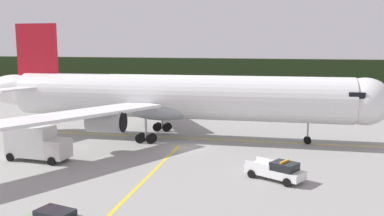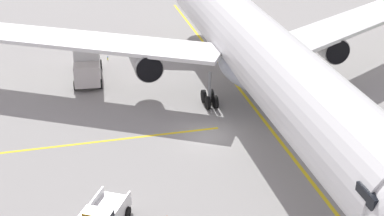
{
  "view_description": "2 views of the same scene",
  "coord_description": "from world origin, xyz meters",
  "px_view_note": "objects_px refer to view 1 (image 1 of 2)",
  "views": [
    {
      "loc": [
        15.67,
        -44.91,
        11.95
      ],
      "look_at": [
        -1.01,
        5.03,
        4.08
      ],
      "focal_mm": 38.37,
      "sensor_mm": 36.0,
      "label": 1
    },
    {
      "loc": [
        42.14,
        -6.62,
        23.29
      ],
      "look_at": [
        5.46,
        -2.03,
        5.3
      ],
      "focal_mm": 56.16,
      "sensor_mm": 36.0,
      "label": 2
    }
  ],
  "objects_px": {
    "ops_pickup_truck": "(277,170)",
    "catering_truck": "(36,143)",
    "airliner": "(173,98)",
    "apron_cone": "(276,164)"
  },
  "relations": [
    {
      "from": "airliner",
      "to": "catering_truck",
      "type": "bearing_deg",
      "value": -123.43
    },
    {
      "from": "catering_truck",
      "to": "apron_cone",
      "type": "bearing_deg",
      "value": 13.05
    },
    {
      "from": "airliner",
      "to": "ops_pickup_truck",
      "type": "xyz_separation_m",
      "value": [
        15.17,
        -13.49,
        -4.45
      ]
    },
    {
      "from": "apron_cone",
      "to": "ops_pickup_truck",
      "type": "bearing_deg",
      "value": -82.13
    },
    {
      "from": "ops_pickup_truck",
      "to": "catering_truck",
      "type": "distance_m",
      "value": 25.09
    },
    {
      "from": "catering_truck",
      "to": "apron_cone",
      "type": "relative_size",
      "value": 11.56
    },
    {
      "from": "airliner",
      "to": "apron_cone",
      "type": "height_order",
      "value": "airliner"
    },
    {
      "from": "ops_pickup_truck",
      "to": "catering_truck",
      "type": "bearing_deg",
      "value": -176.68
    },
    {
      "from": "airliner",
      "to": "apron_cone",
      "type": "xyz_separation_m",
      "value": [
        14.58,
        -9.27,
        -5.07
      ]
    },
    {
      "from": "airliner",
      "to": "apron_cone",
      "type": "bearing_deg",
      "value": -32.45
    }
  ]
}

